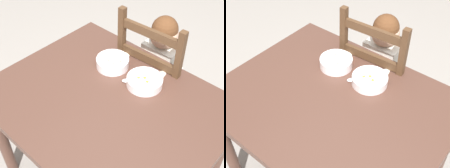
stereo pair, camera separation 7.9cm
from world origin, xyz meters
The scene contains 6 objects.
dining_table centered at (0.00, 0.00, 0.63)m, with size 1.18×0.93×0.73m.
dining_chair centered at (-0.04, 0.51, 0.47)m, with size 0.44×0.44×1.02m.
child_figure centered at (-0.04, 0.51, 0.63)m, with size 0.32×0.31×0.96m.
bowl_of_peas centered at (-0.16, 0.22, 0.76)m, with size 0.18×0.18×0.06m.
bowl_of_carrots centered at (0.07, 0.22, 0.76)m, with size 0.19×0.19×0.05m.
spoon centered at (0.00, 0.19, 0.74)m, with size 0.10×0.12×0.01m.
Camera 2 is at (0.71, -0.84, 1.86)m, focal length 49.76 mm.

